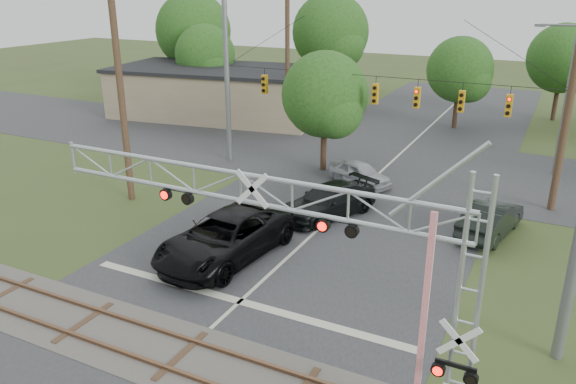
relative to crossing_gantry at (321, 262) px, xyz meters
The scene contains 13 objects.
road_main 10.61m from the crossing_gantry, 119.43° to the left, with size 14.00×90.00×0.02m, color #2B2C2E.
road_cross 23.29m from the crossing_gantry, 101.91° to the left, with size 90.00×12.00×0.02m, color #2B2C2E.
railroad_track 6.53m from the crossing_gantry, behind, with size 90.00×3.20×0.17m.
crossing_gantry is the anchor object (origin of this frame).
traffic_signal_span 18.79m from the crossing_gantry, 101.80° to the left, with size 19.34×0.36×11.50m.
pickup_black 10.29m from the crossing_gantry, 136.84° to the left, with size 3.10×6.73×1.87m, color black.
car_dark 14.08m from the crossing_gantry, 111.41° to the left, with size 2.16×5.31×1.54m, color black.
sedan_silver 18.73m from the crossing_gantry, 106.21° to the left, with size 1.56×3.88×1.32m, color #9B9CA2.
suv_dark 14.58m from the crossing_gantry, 80.15° to the left, with size 1.63×4.68×1.54m, color black.
commercial_building 36.24m from the crossing_gantry, 126.99° to the left, with size 18.64×11.35×4.10m.
streetlight 24.90m from the crossing_gantry, 79.72° to the left, with size 2.33×0.24×8.73m.
utility_poles 20.30m from the crossing_gantry, 95.69° to the left, with size 25.25×28.80×12.88m.
treeline 34.18m from the crossing_gantry, 105.28° to the left, with size 50.81×25.94×10.01m.
Camera 1 is at (9.32, -9.33, 10.75)m, focal length 35.00 mm.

